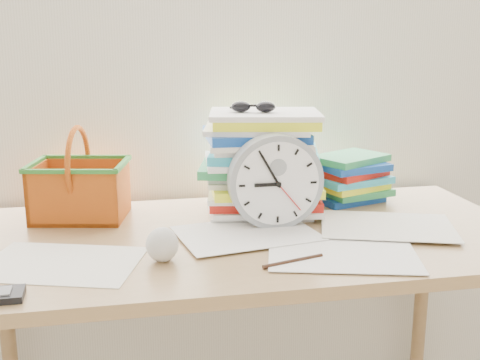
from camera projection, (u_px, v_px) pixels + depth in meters
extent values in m
cube|color=white|center=(222.00, 9.00, 1.72)|extent=(2.40, 0.01, 2.50)
cube|color=olive|center=(248.00, 239.00, 1.50)|extent=(1.40, 0.70, 0.03)
cylinder|color=olive|center=(8.00, 342.00, 1.75)|extent=(0.04, 0.04, 0.72)
cylinder|color=olive|center=(421.00, 304.00, 1.99)|extent=(0.04, 0.04, 0.72)
cylinder|color=gray|center=(275.00, 181.00, 1.51)|extent=(0.24, 0.05, 0.24)
sphere|color=silver|center=(162.00, 244.00, 1.30)|extent=(0.08, 0.08, 0.08)
cylinder|color=black|center=(293.00, 261.00, 1.29)|extent=(0.15, 0.05, 0.01)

